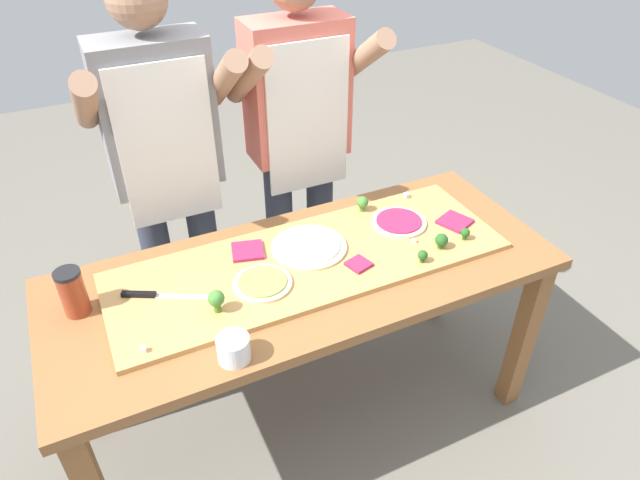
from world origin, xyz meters
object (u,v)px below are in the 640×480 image
object	(u,v)px
pizza_whole_pesto_green	(262,283)
pizza_whole_beet_magenta	(399,222)
broccoli_floret_back_mid	(423,255)
sauce_jar	(73,292)
pizza_slice_near_left	(455,221)
cook_right	(299,132)
chefs_knife	(154,295)
broccoli_floret_front_right	(362,203)
broccoli_floret_center_left	(441,240)
pizza_slice_far_right	(248,251)
cheese_crumble_c	(414,241)
broccoli_floret_back_left	(216,299)
pizza_slice_center	(359,264)
cook_left	(166,159)
cheese_crumble_a	(143,349)
broccoli_floret_front_mid	(465,233)
cheese_crumble_b	(406,195)
prep_table	(306,293)
flour_cup	(234,350)
pizza_whole_white_garlic	(309,246)

from	to	relation	value
pizza_whole_pesto_green	pizza_whole_beet_magenta	bearing A→B (deg)	10.66
broccoli_floret_back_mid	sauce_jar	world-z (taller)	sauce_jar
pizza_slice_near_left	cook_right	distance (m)	0.73
chefs_knife	broccoli_floret_front_right	distance (m)	0.86
pizza_whole_beet_magenta	broccoli_floret_center_left	world-z (taller)	broccoli_floret_center_left
pizza_slice_far_right	cheese_crumble_c	distance (m)	0.60
broccoli_floret_back_left	broccoli_floret_front_right	xyz separation A→B (m)	(0.68, 0.31, -0.01)
pizza_slice_center	broccoli_floret_front_right	world-z (taller)	broccoli_floret_front_right
cook_left	pizza_slice_near_left	bearing A→B (deg)	-32.70
broccoli_floret_front_right	broccoli_floret_center_left	size ratio (longest dim) A/B	1.07
chefs_knife	cook_left	size ratio (longest dim) A/B	0.16
pizza_whole_pesto_green	cheese_crumble_c	world-z (taller)	pizza_whole_pesto_green
cheese_crumble_a	broccoli_floret_center_left	bearing A→B (deg)	2.52
pizza_slice_center	pizza_slice_near_left	bearing A→B (deg)	9.11
pizza_whole_pesto_green	cook_right	size ratio (longest dim) A/B	0.12
broccoli_floret_front_mid	cheese_crumble_b	world-z (taller)	broccoli_floret_front_mid
prep_table	cook_left	world-z (taller)	cook_left
prep_table	broccoli_floret_center_left	distance (m)	0.51
pizza_whole_beet_magenta	chefs_knife	bearing A→B (deg)	-178.84
prep_table	cheese_crumble_a	distance (m)	0.62
pizza_slice_near_left	cook_right	bearing A→B (deg)	122.42
cheese_crumble_c	cook_right	xyz separation A→B (m)	(-0.17, 0.64, 0.19)
broccoli_floret_back_mid	broccoli_floret_back_left	bearing A→B (deg)	174.81
pizza_whole_pesto_green	broccoli_floret_back_left	distance (m)	0.18
cheese_crumble_a	flour_cup	xyz separation A→B (m)	(0.23, -0.12, 0.01)
cook_right	pizza_slice_near_left	bearing A→B (deg)	-57.58
sauce_jar	cook_right	world-z (taller)	cook_right
pizza_whole_white_garlic	broccoli_floret_back_left	distance (m)	0.43
cheese_crumble_b	pizza_slice_near_left	bearing A→B (deg)	-74.33
pizza_whole_beet_magenta	broccoli_floret_center_left	xyz separation A→B (m)	(0.05, -0.20, 0.03)
pizza_whole_beet_magenta	cheese_crumble_b	xyz separation A→B (m)	(0.13, 0.15, 0.00)
pizza_slice_far_right	sauce_jar	distance (m)	0.58
broccoli_floret_back_mid	cheese_crumble_c	world-z (taller)	broccoli_floret_back_mid
cheese_crumble_b	cook_left	distance (m)	0.95
pizza_whole_beet_magenta	sauce_jar	bearing A→B (deg)	178.29
broccoli_floret_back_left	broccoli_floret_back_mid	size ratio (longest dim) A/B	1.67
cheese_crumble_c	flour_cup	size ratio (longest dim) A/B	0.14
pizza_whole_white_garlic	cook_right	size ratio (longest dim) A/B	0.16
pizza_whole_white_garlic	prep_table	bearing A→B (deg)	-121.76
prep_table	chefs_knife	bearing A→B (deg)	173.12
pizza_slice_far_right	broccoli_floret_front_mid	world-z (taller)	broccoli_floret_front_mid
pizza_whole_pesto_green	cheese_crumble_a	size ratio (longest dim) A/B	11.55
broccoli_floret_back_mid	broccoli_floret_front_right	xyz separation A→B (m)	(-0.03, 0.37, 0.01)
pizza_slice_near_left	broccoli_floret_back_left	distance (m)	0.96
sauce_jar	pizza_slice_near_left	bearing A→B (deg)	-5.12
sauce_jar	pizza_slice_center	bearing A→B (deg)	-12.23
prep_table	pizza_slice_center	size ratio (longest dim) A/B	24.20
flour_cup	broccoli_floret_front_mid	bearing A→B (deg)	10.38
prep_table	broccoli_floret_front_right	distance (m)	0.44
pizza_whole_white_garlic	broccoli_floret_front_right	bearing A→B (deg)	24.89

